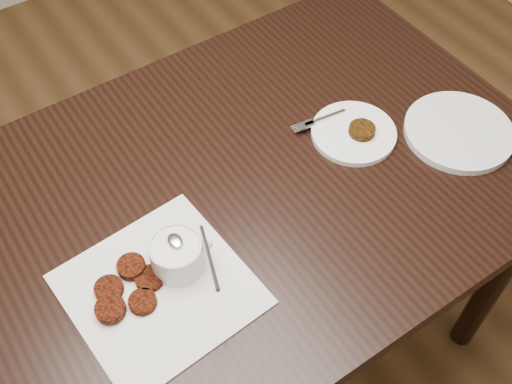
% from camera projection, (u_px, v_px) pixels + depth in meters
% --- Properties ---
extents(floor, '(4.00, 4.00, 0.00)m').
position_uv_depth(floor, '(229.00, 377.00, 1.73)').
color(floor, brown).
rests_on(floor, ground).
extents(table, '(1.28, 0.82, 0.75)m').
position_uv_depth(table, '(235.00, 285.00, 1.49)').
color(table, black).
rests_on(table, floor).
extents(napkin, '(0.31, 0.31, 0.00)m').
position_uv_depth(napkin, '(159.00, 289.00, 1.06)').
color(napkin, white).
rests_on(napkin, table).
extents(sauce_ramekin, '(0.15, 0.15, 0.13)m').
position_uv_depth(sauce_ramekin, '(175.00, 244.00, 1.03)').
color(sauce_ramekin, white).
rests_on(sauce_ramekin, napkin).
extents(patty_cluster, '(0.19, 0.19, 0.02)m').
position_uv_depth(patty_cluster, '(131.00, 287.00, 1.05)').
color(patty_cluster, maroon).
rests_on(patty_cluster, napkin).
extents(plate_with_patty, '(0.20, 0.20, 0.03)m').
position_uv_depth(plate_with_patty, '(354.00, 131.00, 1.27)').
color(plate_with_patty, white).
rests_on(plate_with_patty, table).
extents(plate_empty, '(0.28, 0.28, 0.02)m').
position_uv_depth(plate_empty, '(459.00, 131.00, 1.27)').
color(plate_empty, white).
rests_on(plate_empty, table).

